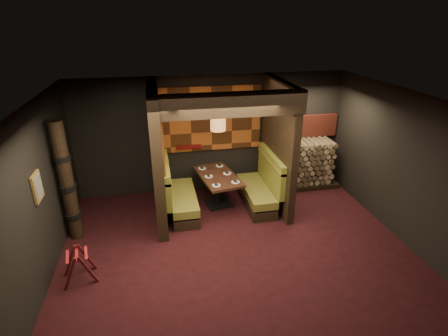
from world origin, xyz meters
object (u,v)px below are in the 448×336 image
booth_bench_left (178,196)px  totem_column (67,183)px  booth_bench_right (260,188)px  pendant_lamp (218,120)px  dining_table (218,184)px  luggage_rack (79,264)px  firewood_stack (304,164)px

booth_bench_left → totem_column: 2.30m
booth_bench_right → pendant_lamp: size_ratio=1.56×
dining_table → luggage_rack: (-2.73, -2.06, -0.21)m
booth_bench_right → firewood_stack: size_ratio=0.92×
booth_bench_left → luggage_rack: booth_bench_left is taller
booth_bench_left → firewood_stack: size_ratio=0.92×
booth_bench_right → dining_table: 0.99m
dining_table → booth_bench_right: bearing=-10.7°
luggage_rack → totem_column: 1.62m
dining_table → totem_column: bearing=-166.3°
booth_bench_right → totem_column: 4.10m
booth_bench_right → firewood_stack: firewood_stack is taller
booth_bench_right → luggage_rack: (-3.69, -1.87, -0.10)m
booth_bench_right → pendant_lamp: (-0.96, 0.13, 1.65)m
pendant_lamp → totem_column: 3.21m
booth_bench_left → pendant_lamp: (0.93, 0.13, 1.65)m
pendant_lamp → luggage_rack: bearing=-143.6°
firewood_stack → booth_bench_right: bearing=-152.7°
booth_bench_right → luggage_rack: bearing=-153.1°
booth_bench_right → luggage_rack: booth_bench_right is taller
booth_bench_left → totem_column: (-2.09, -0.55, 0.79)m
booth_bench_left → totem_column: size_ratio=0.67×
dining_table → pendant_lamp: bearing=-90.0°
pendant_lamp → booth_bench_left: bearing=-171.9°
totem_column → firewood_stack: size_ratio=1.39×
booth_bench_left → booth_bench_right: same height
pendant_lamp → totem_column: size_ratio=0.43×
pendant_lamp → luggage_rack: pendant_lamp is taller
booth_bench_left → totem_column: totem_column is taller
firewood_stack → dining_table: bearing=-167.4°
booth_bench_left → firewood_stack: 3.33m
dining_table → pendant_lamp: 1.54m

